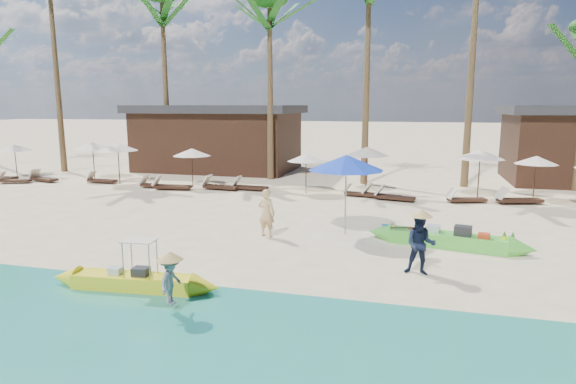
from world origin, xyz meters
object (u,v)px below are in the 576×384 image
(yellow_canoe, at_px, (134,281))
(blue_umbrella, at_px, (346,163))
(tourist, at_px, (266,213))
(green_canoe, at_px, (447,239))

(yellow_canoe, bearing_deg, blue_umbrella, 51.74)
(tourist, bearing_deg, yellow_canoe, 79.74)
(green_canoe, distance_m, tourist, 5.75)
(tourist, distance_m, blue_umbrella, 3.11)
(tourist, xyz_separation_m, blue_umbrella, (2.46, 0.97, 1.63))
(green_canoe, xyz_separation_m, tourist, (-5.71, -0.29, 0.56))
(green_canoe, bearing_deg, yellow_canoe, -131.91)
(yellow_canoe, relative_size, tourist, 2.94)
(yellow_canoe, xyz_separation_m, blue_umbrella, (4.07, 6.23, 2.23))
(blue_umbrella, bearing_deg, tourist, -158.58)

